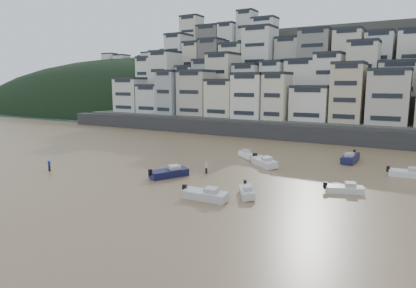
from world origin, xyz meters
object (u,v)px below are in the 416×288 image
Objects in this scene: boat_d at (345,188)px; person_blue at (49,165)px; boat_b at (247,190)px; boat_c at (169,171)px; boat_h at (248,154)px; boat_g at (407,172)px; boat_a at (205,193)px; person_pink at (206,168)px; boat_i at (350,157)px; boat_e at (264,161)px.

person_blue is (-39.97, -10.59, 0.23)m from boat_d.
boat_c is at bearing -131.45° from boat_b.
boat_b is 11.80m from boat_d.
boat_h is 22.70m from boat_d.
person_blue is at bearing -158.94° from boat_g.
boat_b is at bearing 44.92° from boat_a.
person_pink is at bearing 129.09° from boat_h.
boat_a is 31.42m from boat_i.
boat_d is at bearing 96.07° from boat_b.
boat_e reaches higher than boat_g.
boat_h reaches higher than boat_g.
boat_d is at bearing 37.25° from boat_a.
boat_e is (4.86, -4.47, 0.13)m from boat_h.
boat_g is at bearing 26.43° from person_blue.
person_blue is at bearing -113.69° from boat_b.
boat_i is 1.28× the size of boat_g.
boat_h is at bearing 87.56° from person_pink.
boat_a is at bearing -59.94° from person_pink.
boat_g reaches higher than boat_d.
boat_b is at bearing -36.05° from person_pink.
boat_i is 30.74m from boat_c.
boat_h is at bearing 47.86° from person_blue.
boat_g is 28.04m from person_pink.
boat_h is (-24.62, 0.79, 0.03)m from boat_g.
boat_e is 15.78m from boat_c.
person_pink reaches higher than boat_d.
boat_b is 30.68m from person_blue.
boat_b is at bearing 6.69° from person_blue.
boat_i is 47.65m from person_blue.
person_pink reaches higher than boat_b.
boat_e is at bearing -45.41° from boat_i.
person_pink is at bearing -11.07° from boat_c.
boat_a is 1.16× the size of boat_b.
boat_g is 13.73m from boat_d.
boat_b reaches higher than boat_d.
boat_i is at bearing 77.44° from boat_d.
boat_g is 2.97× the size of person_blue.
person_blue is (-27.06, 0.13, 0.09)m from boat_a.
person_blue is at bearing 89.40° from boat_h.
boat_i reaches higher than boat_c.
person_pink reaches higher than boat_h.
boat_i is at bearing -118.36° from boat_h.
person_blue is at bearing 135.51° from boat_c.
boat_g is at bearing 26.08° from person_pink.
boat_e is 1.05× the size of boat_c.
boat_d is at bearing 0.07° from person_pink.
person_pink reaches higher than boat_g.
boat_e is (-19.77, -3.68, 0.16)m from boat_g.
person_blue is at bearing -49.98° from boat_i.
boat_a is at bearing -134.89° from boat_g.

